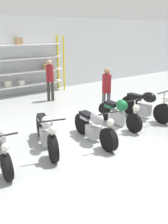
# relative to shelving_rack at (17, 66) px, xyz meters

# --- Properties ---
(ground_plane) EXTENTS (30.00, 30.00, 0.00)m
(ground_plane) POSITION_rel_shelving_rack_xyz_m (-0.42, -6.02, -1.41)
(ground_plane) COLOR #B2B7B7
(back_wall) EXTENTS (30.00, 0.08, 3.60)m
(back_wall) POSITION_rel_shelving_rack_xyz_m (-0.42, 0.36, 0.39)
(back_wall) COLOR silver
(back_wall) RESTS_ON ground_plane
(shelving_rack) EXTENTS (4.79, 0.63, 2.73)m
(shelving_rack) POSITION_rel_shelving_rack_xyz_m (0.00, 0.00, 0.00)
(shelving_rack) COLOR yellow
(shelving_rack) RESTS_ON ground_plane
(motorcycle_white) EXTENTS (0.94, 2.13, 1.01)m
(motorcycle_white) POSITION_rel_shelving_rack_xyz_m (-1.73, -5.71, -0.97)
(motorcycle_white) COLOR black
(motorcycle_white) RESTS_ON ground_plane
(motorcycle_silver) EXTENTS (0.57, 1.97, 1.02)m
(motorcycle_silver) POSITION_rel_shelving_rack_xyz_m (-0.49, -6.18, -0.97)
(motorcycle_silver) COLOR black
(motorcycle_silver) RESTS_ON ground_plane
(motorcycle_green) EXTENTS (0.59, 1.99, 1.02)m
(motorcycle_green) POSITION_rel_shelving_rack_xyz_m (0.89, -5.74, -0.95)
(motorcycle_green) COLOR black
(motorcycle_green) RESTS_ON ground_plane
(motorcycle_black) EXTENTS (0.69, 2.08, 1.07)m
(motorcycle_black) POSITION_rel_shelving_rack_xyz_m (2.17, -5.77, -0.93)
(motorcycle_black) COLOR black
(motorcycle_black) RESTS_ON ground_plane
(person_browsing) EXTENTS (0.45, 0.45, 1.78)m
(person_browsing) POSITION_rel_shelving_rack_xyz_m (0.73, -1.71, -0.35)
(person_browsing) COLOR #38332D
(person_browsing) RESTS_ON ground_plane
(person_near_rack) EXTENTS (0.44, 0.44, 1.68)m
(person_near_rack) POSITION_rel_shelving_rack_xyz_m (1.40, -4.58, -0.41)
(person_near_rack) COLOR #595960
(person_near_rack) RESTS_ON ground_plane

